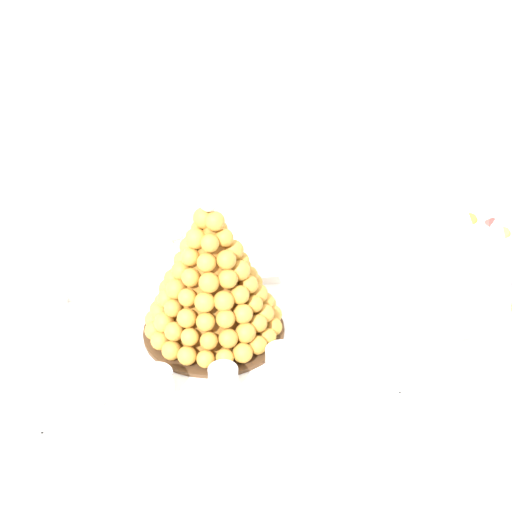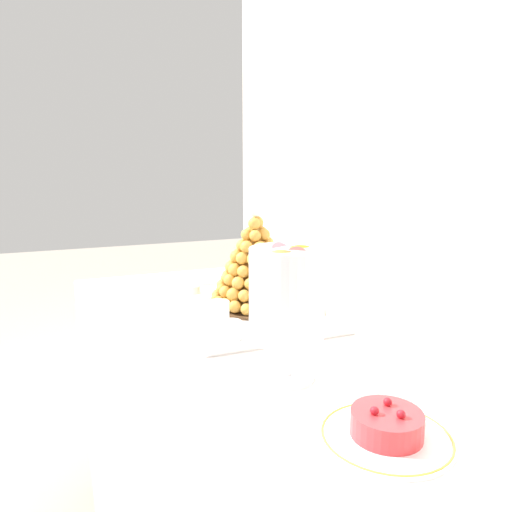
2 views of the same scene
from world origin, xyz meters
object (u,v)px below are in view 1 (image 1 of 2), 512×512
object	(u,v)px
dessert_cup_right	(349,362)
wine_glass	(172,228)
dessert_cup_mid_right	(282,365)
dessert_cup_mid_left	(157,385)
dessert_cup_centre	(223,380)
macaron_goblet	(470,273)
dessert_cup_left	(88,393)
serving_tray	(216,346)
croquembouche	(212,280)

from	to	relation	value
dessert_cup_right	wine_glass	distance (m)	0.50
dessert_cup_mid_right	wine_glass	bearing A→B (deg)	113.75
dessert_cup_mid_left	wine_glass	world-z (taller)	wine_glass
dessert_cup_centre	macaron_goblet	bearing A→B (deg)	6.42
dessert_cup_centre	macaron_goblet	distance (m)	0.47
dessert_cup_left	dessert_cup_centre	size ratio (longest dim) A/B	1.02
dessert_cup_centre	macaron_goblet	world-z (taller)	macaron_goblet
serving_tray	macaron_goblet	distance (m)	0.49
croquembouche	wine_glass	xyz separation A→B (m)	(-0.06, 0.24, -0.01)
croquembouche	dessert_cup_left	world-z (taller)	croquembouche
serving_tray	dessert_cup_left	size ratio (longest dim) A/B	11.24
croquembouche	wine_glass	world-z (taller)	croquembouche
serving_tray	dessert_cup_mid_right	distance (m)	0.15
croquembouche	dessert_cup_mid_right	xyz separation A→B (m)	(0.11, -0.15, -0.09)
serving_tray	dessert_cup_mid_left	world-z (taller)	dessert_cup_mid_left
serving_tray	dessert_cup_right	xyz separation A→B (m)	(0.23, -0.11, 0.02)
dessert_cup_mid_right	dessert_cup_right	distance (m)	0.12
dessert_cup_mid_right	dessert_cup_mid_left	bearing A→B (deg)	-175.97
dessert_cup_right	croquembouche	bearing A→B (deg)	145.86
dessert_cup_mid_left	dessert_cup_right	bearing A→B (deg)	1.79
dessert_cup_centre	dessert_cup_left	bearing A→B (deg)	-179.79
croquembouche	dessert_cup_mid_left	bearing A→B (deg)	-124.30
dessert_cup_mid_left	dessert_cup_centre	world-z (taller)	dessert_cup_mid_left
dessert_cup_right	wine_glass	bearing A→B (deg)	126.65
dessert_cup_right	wine_glass	size ratio (longest dim) A/B	0.31
dessert_cup_left	wine_glass	size ratio (longest dim) A/B	0.34
serving_tray	wine_glass	size ratio (longest dim) A/B	3.87
croquembouche	dessert_cup_centre	xyz separation A→B (m)	(0.00, -0.17, -0.10)
macaron_goblet	wine_glass	distance (m)	0.63
serving_tray	wine_glass	bearing A→B (deg)	102.59
dessert_cup_right	wine_glass	world-z (taller)	wine_glass
macaron_goblet	wine_glass	bearing A→B (deg)	145.47
dessert_cup_centre	dessert_cup_right	xyz separation A→B (m)	(0.23, 0.01, 0.00)
croquembouche	dessert_cup_mid_right	bearing A→B (deg)	-54.50
macaron_goblet	croquembouche	bearing A→B (deg)	165.59
macaron_goblet	dessert_cup_left	bearing A→B (deg)	-175.66
dessert_cup_mid_left	wine_glass	xyz separation A→B (m)	(0.05, 0.40, 0.08)
dessert_cup_left	dessert_cup_mid_right	distance (m)	0.34
dessert_cup_left	dessert_cup_centre	distance (m)	0.23
dessert_cup_centre	wine_glass	size ratio (longest dim) A/B	0.34
dessert_cup_centre	dessert_cup_right	size ratio (longest dim) A/B	1.07
croquembouche	dessert_cup_left	bearing A→B (deg)	-143.78
dessert_cup_mid_left	macaron_goblet	world-z (taller)	macaron_goblet
croquembouche	dessert_cup_left	xyz separation A→B (m)	(-0.23, -0.17, -0.09)
macaron_goblet	wine_glass	size ratio (longest dim) A/B	1.81
dessert_cup_mid_right	wine_glass	size ratio (longest dim) A/B	0.39
dessert_cup_mid_left	dessert_cup_mid_right	size ratio (longest dim) A/B	0.94
croquembouche	macaron_goblet	distance (m)	0.47
dessert_cup_left	dessert_cup_mid_right	size ratio (longest dim) A/B	0.88
croquembouche	dessert_cup_mid_left	xyz separation A→B (m)	(-0.11, -0.17, -0.09)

